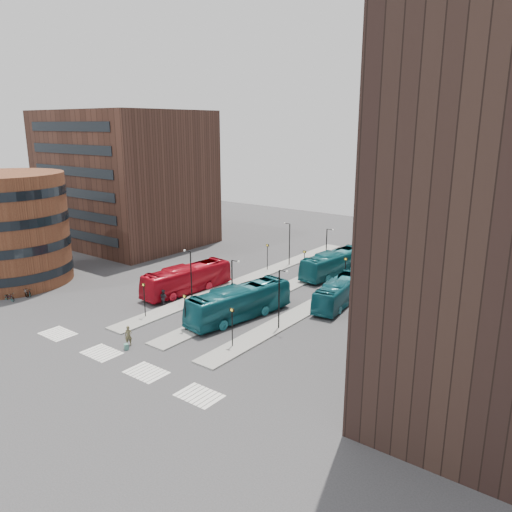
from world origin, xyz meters
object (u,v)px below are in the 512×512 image
Objects in this scene: teal_bus_b at (334,263)px; bicycle_mid at (24,292)px; teal_bus_a at (239,302)px; suitcase at (126,347)px; red_bus at (187,279)px; traveller at (128,336)px; commuter_a at (163,297)px; teal_bus_d at (399,261)px; bicycle_near at (9,297)px; commuter_c at (217,311)px; bicycle_far at (28,292)px; commuter_b at (194,309)px; teal_bus_c at (339,292)px.

bicycle_mid is at bearing -123.90° from teal_bus_b.
teal_bus_a reaches higher than bicycle_mid.
red_bus is at bearing 139.65° from suitcase.
bicycle_mid is (-24.62, -10.28, -1.20)m from teal_bus_a.
traveller is at bearing -92.05° from teal_bus_b.
teal_bus_a is 19.70m from teal_bus_b.
suitcase is 0.29× the size of commuter_a.
suitcase is 0.05× the size of teal_bus_d.
teal_bus_b reaches higher than bicycle_near.
red_bus is at bearing 75.04° from traveller.
suitcase is 0.04× the size of red_bus.
commuter_c is (-1.68, -1.72, -0.84)m from teal_bus_a.
bicycle_far is (-25.04, -29.39, -1.22)m from teal_bus_b.
bicycle_far is at bearing 135.98° from traveller.
traveller is 9.93m from commuter_c.
red_bus is 7.03× the size of bicycle_far.
teal_bus_a is 7.82× the size of commuter_b.
commuter_c is 1.07× the size of bicycle_far.
bicycle_near is (-22.94, -10.29, -0.44)m from commuter_c.
traveller is 1.02× the size of bicycle_mid.
commuter_c reaches higher than commuter_b.
bicycle_near reaches higher than suitcase.
bicycle_mid is at bearing -131.34° from red_bus.
commuter_a is 7.60m from commuter_c.
suitcase is at bearing 174.84° from commuter_b.
teal_bus_b is at bearing 63.99° from red_bus.
red_bus is 6.72× the size of bicycle_near.
teal_bus_d is at bearing -31.97° from bicycle_far.
suitcase is 0.33× the size of commuter_b.
commuter_b is (-4.73, -22.14, -0.86)m from teal_bus_b.
bicycle_mid is at bearing 100.52° from commuter_b.
traveller is (-3.97, -11.38, -0.82)m from teal_bus_a.
commuter_c is (-8.57, -28.25, -0.65)m from teal_bus_d.
teal_bus_b is 40.41m from bicycle_near.
teal_bus_a is 6.74× the size of traveller.
commuter_a is at bearing -64.19° from bicycle_near.
commuter_b is at bearing -61.32° from bicycle_far.
commuter_a is 1.00× the size of bicycle_mid.
commuter_a reaches higher than commuter_b.
teal_bus_c reaches higher than commuter_a.
traveller is at bearing 27.64° from commuter_c.
teal_bus_c is 5.81× the size of commuter_a.
commuter_a is (-9.27, -2.18, -0.84)m from teal_bus_a.
teal_bus_c is 16.53m from teal_bus_d.
teal_bus_d is at bearing -46.07° from bicycle_near.
bicycle_far is at bearing 99.08° from commuter_b.
teal_bus_d reaches higher than bicycle_mid.
bicycle_mid is (-22.94, -8.56, -0.36)m from commuter_c.
teal_bus_c is 5.81× the size of bicycle_mid.
teal_bus_a reaches higher than teal_bus_b.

